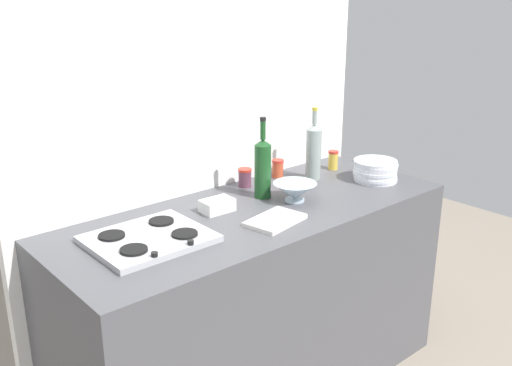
# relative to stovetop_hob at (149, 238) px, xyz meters

# --- Properties ---
(counter_block) EXTENTS (1.80, 0.70, 0.90)m
(counter_block) POSITION_rel_stovetop_hob_xyz_m (0.52, -0.01, -0.46)
(counter_block) COLOR #4C4C51
(counter_block) RESTS_ON ground
(backsplash_panel) EXTENTS (1.90, 0.06, 2.10)m
(backsplash_panel) POSITION_rel_stovetop_hob_xyz_m (0.52, 0.37, 0.14)
(backsplash_panel) COLOR white
(backsplash_panel) RESTS_ON ground
(stovetop_hob) EXTENTS (0.43, 0.36, 0.04)m
(stovetop_hob) POSITION_rel_stovetop_hob_xyz_m (0.00, 0.00, 0.00)
(stovetop_hob) COLOR #B2B2B7
(stovetop_hob) RESTS_ON counter_block
(plate_stack) EXTENTS (0.22, 0.22, 0.10)m
(plate_stack) POSITION_rel_stovetop_hob_xyz_m (1.23, -0.09, 0.04)
(plate_stack) COLOR white
(plate_stack) RESTS_ON counter_block
(wine_bottle_leftmost) EXTENTS (0.08, 0.08, 0.37)m
(wine_bottle_leftmost) POSITION_rel_stovetop_hob_xyz_m (0.65, 0.09, 0.13)
(wine_bottle_leftmost) COLOR #19471E
(wine_bottle_leftmost) RESTS_ON counter_block
(wine_bottle_mid_left) EXTENTS (0.08, 0.08, 0.36)m
(wine_bottle_mid_left) POSITION_rel_stovetop_hob_xyz_m (1.02, 0.13, 0.13)
(wine_bottle_mid_left) COLOR gray
(wine_bottle_mid_left) RESTS_ON counter_block
(mixing_bowl) EXTENTS (0.20, 0.20, 0.08)m
(mixing_bowl) POSITION_rel_stovetop_hob_xyz_m (0.72, -0.04, 0.03)
(mixing_bowl) COLOR silver
(mixing_bowl) RESTS_ON counter_block
(butter_dish) EXTENTS (0.14, 0.09, 0.05)m
(butter_dish) POSITION_rel_stovetop_hob_xyz_m (0.38, 0.08, 0.01)
(butter_dish) COLOR white
(butter_dish) RESTS_ON counter_block
(condiment_jar_front) EXTENTS (0.06, 0.06, 0.09)m
(condiment_jar_front) POSITION_rel_stovetop_hob_xyz_m (0.90, 0.26, 0.03)
(condiment_jar_front) COLOR #C64C2D
(condiment_jar_front) RESTS_ON counter_block
(condiment_jar_rear) EXTENTS (0.05, 0.05, 0.10)m
(condiment_jar_rear) POSITION_rel_stovetop_hob_xyz_m (1.21, 0.17, 0.04)
(condiment_jar_rear) COLOR gold
(condiment_jar_rear) RESTS_ON counter_block
(condiment_jar_spare) EXTENTS (0.07, 0.07, 0.09)m
(condiment_jar_spare) POSITION_rel_stovetop_hob_xyz_m (0.68, 0.26, 0.03)
(condiment_jar_spare) COLOR #66384C
(condiment_jar_spare) RESTS_ON counter_block
(cutting_board) EXTENTS (0.27, 0.20, 0.02)m
(cutting_board) POSITION_rel_stovetop_hob_xyz_m (0.49, -0.17, -0.00)
(cutting_board) COLOR silver
(cutting_board) RESTS_ON counter_block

